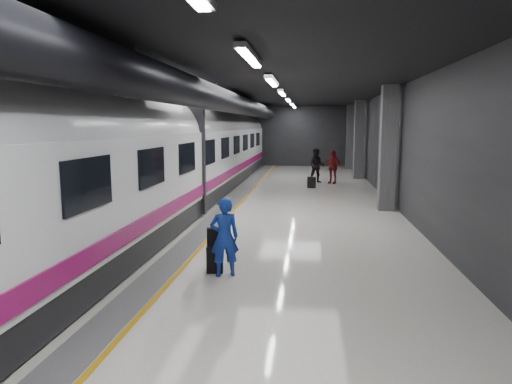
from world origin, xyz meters
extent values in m
plane|color=silver|center=(0.00, 0.00, 0.00)|extent=(40.00, 40.00, 0.00)
cube|color=black|center=(0.00, 0.00, 4.50)|extent=(10.00, 40.00, 0.02)
cube|color=#28282B|center=(0.00, 20.00, 2.25)|extent=(10.00, 0.02, 4.50)
cube|color=#28282B|center=(-5.00, 0.00, 2.25)|extent=(0.02, 40.00, 4.50)
cube|color=#28282B|center=(5.00, 0.00, 2.25)|extent=(0.02, 40.00, 4.50)
cube|color=slate|center=(-1.35, 0.00, 0.01)|extent=(0.65, 39.80, 0.01)
cube|color=gold|center=(-0.95, 0.00, 0.01)|extent=(0.10, 39.80, 0.01)
cylinder|color=black|center=(-1.30, 0.00, 3.95)|extent=(0.80, 38.00, 0.80)
cube|color=silver|center=(0.60, -6.00, 4.40)|extent=(0.22, 2.60, 0.10)
cube|color=silver|center=(0.60, -1.00, 4.40)|extent=(0.22, 2.60, 0.10)
cube|color=silver|center=(0.60, 4.00, 4.40)|extent=(0.22, 2.60, 0.10)
cube|color=silver|center=(0.60, 9.00, 4.40)|extent=(0.22, 2.60, 0.10)
cube|color=silver|center=(0.60, 14.00, 4.40)|extent=(0.22, 2.60, 0.10)
cube|color=silver|center=(0.60, 18.00, 4.40)|extent=(0.22, 2.60, 0.10)
cube|color=#515154|center=(4.55, 2.00, 2.25)|extent=(0.55, 0.55, 4.50)
cube|color=#515154|center=(4.55, 12.00, 2.25)|extent=(0.55, 0.55, 4.50)
cube|color=#515154|center=(4.55, 18.00, 2.25)|extent=(0.55, 0.55, 4.50)
cube|color=black|center=(-3.25, 0.00, 0.35)|extent=(2.80, 38.00, 0.60)
cube|color=white|center=(-3.25, 0.00, 1.75)|extent=(2.90, 38.00, 2.20)
cylinder|color=white|center=(-3.25, 0.00, 2.70)|extent=(2.80, 38.00, 2.80)
cube|color=#8F0D55|center=(-1.78, 0.00, 0.95)|extent=(0.04, 38.00, 0.35)
cube|color=black|center=(-3.25, 0.00, 2.00)|extent=(3.05, 0.25, 3.80)
cube|color=black|center=(-1.78, -8.00, 2.15)|extent=(0.05, 1.60, 0.85)
cube|color=black|center=(-1.78, -5.00, 2.15)|extent=(0.05, 1.60, 0.85)
cube|color=black|center=(-1.78, -2.00, 2.15)|extent=(0.05, 1.60, 0.85)
cube|color=black|center=(-1.78, 1.00, 2.15)|extent=(0.05, 1.60, 0.85)
cube|color=black|center=(-1.78, 4.00, 2.15)|extent=(0.05, 1.60, 0.85)
cube|color=black|center=(-1.78, 7.00, 2.15)|extent=(0.05, 1.60, 0.85)
cube|color=black|center=(-1.78, 10.00, 2.15)|extent=(0.05, 1.60, 0.85)
cube|color=black|center=(-1.78, 13.00, 2.15)|extent=(0.05, 1.60, 0.85)
cube|color=black|center=(-1.78, 16.00, 2.15)|extent=(0.05, 1.60, 0.85)
imported|color=#1837B7|center=(0.06, -5.99, 0.82)|extent=(0.69, 0.57, 1.64)
cube|color=black|center=(-0.18, -5.80, 0.28)|extent=(0.37, 0.27, 0.56)
cube|color=black|center=(-0.20, -5.77, 0.76)|extent=(0.33, 0.25, 0.39)
imported|color=black|center=(2.14, 9.86, 0.93)|extent=(0.91, 0.71, 1.86)
imported|color=maroon|center=(2.97, 9.58, 0.89)|extent=(1.13, 0.82, 1.78)
cube|color=black|center=(1.86, 7.65, 0.28)|extent=(0.43, 0.34, 0.55)
camera|label=1|loc=(1.78, -14.94, 3.09)|focal=32.00mm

